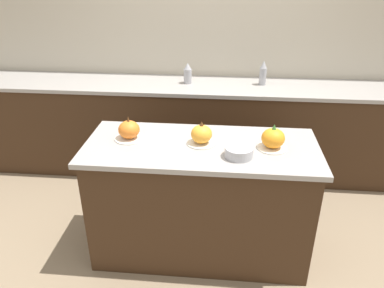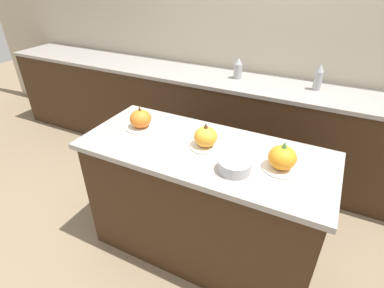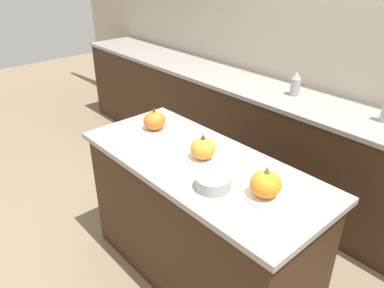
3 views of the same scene
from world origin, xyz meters
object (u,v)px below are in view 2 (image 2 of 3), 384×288
Objects in this scene: pumpkin_cake_center at (206,138)px; bottle_short at (238,69)px; mixing_bowl at (235,166)px; bottle_tall at (318,77)px; pumpkin_cake_left at (141,120)px; pumpkin_cake_right at (282,159)px.

pumpkin_cake_center is 1.00× the size of bottle_short.
bottle_short reaches higher than mixing_bowl.
pumpkin_cake_left is at bearing -129.38° from bottle_tall.
bottle_short is at bearing 100.40° from pumpkin_cake_center.
mixing_bowl is at bearing -99.89° from bottle_tall.
mixing_bowl is at bearing -14.10° from pumpkin_cake_left.
bottle_tall is (0.99, 1.21, 0.08)m from pumpkin_cake_left.
pumpkin_cake_left is 0.91× the size of bottle_tall.
mixing_bowl is (-0.24, -1.39, -0.11)m from bottle_tall.
bottle_tall is at bearing 68.44° from pumpkin_cake_center.
bottle_tall is 1.42m from mixing_bowl.
bottle_short is 1.09× the size of mixing_bowl.
pumpkin_cake_center is at bearing 146.75° from mixing_bowl.
bottle_tall reaches higher than mixing_bowl.
bottle_short is (0.28, 1.18, 0.07)m from pumpkin_cake_left.
pumpkin_cake_left is 1.56m from bottle_tall.
pumpkin_cake_center is 0.97× the size of pumpkin_cake_right.
pumpkin_cake_right is (0.47, -0.03, 0.00)m from pumpkin_cake_center.
pumpkin_cake_center is (0.50, -0.03, 0.00)m from pumpkin_cake_left.
pumpkin_cake_right is 1.42m from bottle_short.
pumpkin_cake_left is 1.22m from bottle_short.
pumpkin_cake_center is at bearing -79.60° from bottle_short.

